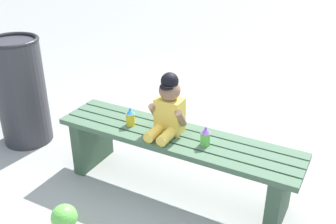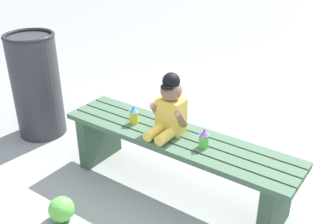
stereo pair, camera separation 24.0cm
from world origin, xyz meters
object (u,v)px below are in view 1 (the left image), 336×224
sippy_cup_right (205,136)px  child_figure (168,108)px  park_bench (176,153)px  sippy_cup_left (130,117)px  trash_bin (21,91)px  toy_ball (64,217)px

sippy_cup_right → child_figure: bearing=173.5°
child_figure → sippy_cup_right: 0.30m
park_bench → sippy_cup_left: bearing=-176.4°
child_figure → trash_bin: 1.34m
trash_bin → park_bench: bearing=-0.7°
park_bench → sippy_cup_right: size_ratio=13.07×
toy_ball → trash_bin: trash_bin is taller
sippy_cup_left → park_bench: bearing=3.6°
park_bench → sippy_cup_left: 0.38m
park_bench → toy_ball: (-0.41, -0.64, -0.21)m
park_bench → toy_ball: 0.79m
park_bench → sippy_cup_right: 0.29m
park_bench → child_figure: (-0.06, 0.01, 0.31)m
sippy_cup_right → toy_ball: bearing=-135.0°
toy_ball → sippy_cup_left: bearing=82.6°
sippy_cup_right → trash_bin: trash_bin is taller
child_figure → sippy_cup_left: 0.30m
sippy_cup_right → toy_ball: sippy_cup_right is taller
toy_ball → trash_bin: (-0.98, 0.66, 0.36)m
child_figure → trash_bin: trash_bin is taller
sippy_cup_left → sippy_cup_right: 0.54m
park_bench → sippy_cup_right: bearing=-5.6°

